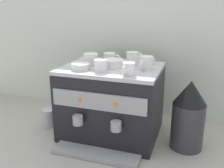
{
  "coord_description": "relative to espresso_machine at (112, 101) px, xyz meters",
  "views": [
    {
      "loc": [
        0.46,
        -1.36,
        0.77
      ],
      "look_at": [
        0.0,
        0.0,
        0.32
      ],
      "focal_mm": 41.04,
      "sensor_mm": 36.0,
      "label": 1
    }
  ],
  "objects": [
    {
      "name": "coffee_grinder",
      "position": [
        0.45,
        -0.02,
        -0.02
      ],
      "size": [
        0.18,
        0.18,
        0.39
      ],
      "color": "#333338",
      "rests_on": "ground_plane"
    },
    {
      "name": "ceramic_bowl_3",
      "position": [
        0.01,
        -0.0,
        0.23
      ],
      "size": [
        0.12,
        0.12,
        0.04
      ],
      "color": "white",
      "rests_on": "espresso_machine"
    },
    {
      "name": "ceramic_cup_0",
      "position": [
        0.2,
        0.0,
        0.25
      ],
      "size": [
        0.08,
        0.12,
        0.07
      ],
      "color": "white",
      "rests_on": "espresso_machine"
    },
    {
      "name": "ceramic_cup_1",
      "position": [
        -0.04,
        0.09,
        0.24
      ],
      "size": [
        0.11,
        0.07,
        0.06
      ],
      "color": "white",
      "rests_on": "espresso_machine"
    },
    {
      "name": "ceramic_bowl_2",
      "position": [
        -0.17,
        0.1,
        0.23
      ],
      "size": [
        0.1,
        0.1,
        0.04
      ],
      "color": "white",
      "rests_on": "espresso_machine"
    },
    {
      "name": "tiled_backsplash_wall",
      "position": [
        0.0,
        0.39,
        0.28
      ],
      "size": [
        2.8,
        0.03,
        0.98
      ],
      "primitive_type": "cube",
      "color": "silver",
      "rests_on": "ground_plane"
    },
    {
      "name": "espresso_machine",
      "position": [
        0.0,
        0.0,
        0.0
      ],
      "size": [
        0.56,
        0.55,
        0.42
      ],
      "color": "black",
      "rests_on": "ground_plane"
    },
    {
      "name": "ceramic_cup_5",
      "position": [
        -0.03,
        -0.11,
        0.25
      ],
      "size": [
        0.1,
        0.08,
        0.06
      ],
      "color": "white",
      "rests_on": "espresso_machine"
    },
    {
      "name": "milk_pitcher",
      "position": [
        -0.43,
        -0.03,
        -0.15
      ],
      "size": [
        0.09,
        0.09,
        0.11
      ],
      "primitive_type": "cylinder",
      "color": "#B7B7BC",
      "rests_on": "ground_plane"
    },
    {
      "name": "ceramic_cup_2",
      "position": [
        0.14,
        -0.14,
        0.25
      ],
      "size": [
        0.07,
        0.1,
        0.06
      ],
      "color": "white",
      "rests_on": "espresso_machine"
    },
    {
      "name": "ceramic_cup_4",
      "position": [
        0.1,
        0.1,
        0.25
      ],
      "size": [
        0.09,
        0.1,
        0.08
      ],
      "color": "white",
      "rests_on": "espresso_machine"
    },
    {
      "name": "ceramic_cup_3",
      "position": [
        -0.13,
        -0.0,
        0.25
      ],
      "size": [
        0.1,
        0.11,
        0.07
      ],
      "color": "white",
      "rests_on": "espresso_machine"
    },
    {
      "name": "ground_plane",
      "position": [
        0.0,
        0.0,
        -0.21
      ],
      "size": [
        4.0,
        4.0,
        0.0
      ],
      "primitive_type": "plane",
      "color": "#9E998E"
    },
    {
      "name": "ceramic_bowl_0",
      "position": [
        0.18,
        0.14,
        0.23
      ],
      "size": [
        0.09,
        0.09,
        0.03
      ],
      "color": "white",
      "rests_on": "espresso_machine"
    },
    {
      "name": "ceramic_bowl_1",
      "position": [
        -0.14,
        -0.11,
        0.23
      ],
      "size": [
        0.1,
        0.1,
        0.03
      ],
      "color": "white",
      "rests_on": "espresso_machine"
    }
  ]
}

